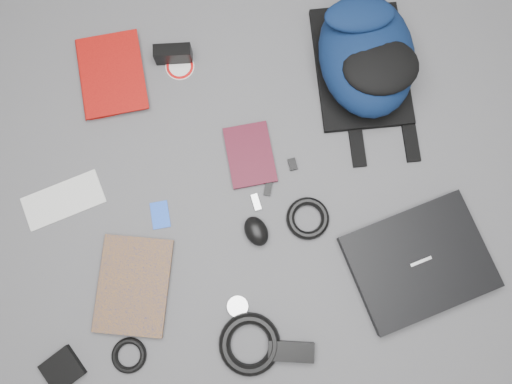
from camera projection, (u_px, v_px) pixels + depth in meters
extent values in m
plane|color=#4F4F51|center=(256.00, 193.00, 1.42)|extent=(4.00, 4.00, 0.00)
cube|color=black|center=(419.00, 262.00, 1.37)|extent=(0.40, 0.33, 0.04)
imported|color=maroon|center=(80.00, 80.00, 1.47)|extent=(0.20, 0.26, 0.03)
imported|color=#B06E0C|center=(99.00, 282.00, 1.36)|extent=(0.27, 0.31, 0.02)
cube|color=silver|center=(63.00, 200.00, 1.41)|extent=(0.24, 0.13, 0.00)
cube|color=#390A15|center=(250.00, 155.00, 1.43)|extent=(0.14, 0.19, 0.01)
cube|color=black|center=(173.00, 54.00, 1.47)|extent=(0.11, 0.06, 0.06)
cylinder|color=silver|center=(180.00, 66.00, 1.49)|extent=(0.09, 0.09, 0.00)
cylinder|color=#0C7464|center=(245.00, 156.00, 1.44)|extent=(0.01, 0.12, 0.01)
cylinder|color=#A40C27|center=(259.00, 163.00, 1.43)|extent=(0.04, 0.12, 0.01)
cube|color=blue|center=(160.00, 215.00, 1.41)|extent=(0.05, 0.08, 0.00)
cube|color=black|center=(268.00, 186.00, 1.42)|extent=(0.04, 0.06, 0.01)
cube|color=#ADADAF|center=(256.00, 202.00, 1.41)|extent=(0.02, 0.05, 0.01)
cube|color=black|center=(293.00, 164.00, 1.43)|extent=(0.02, 0.03, 0.01)
ellipsoid|color=black|center=(256.00, 231.00, 1.38)|extent=(0.08, 0.10, 0.05)
cylinder|color=silver|center=(163.00, 256.00, 1.38)|extent=(0.05, 0.05, 0.01)
cylinder|color=#B7B7B9|center=(238.00, 306.00, 1.36)|extent=(0.07, 0.07, 0.01)
torus|color=black|center=(308.00, 218.00, 1.40)|extent=(0.16, 0.16, 0.02)
cube|color=black|center=(291.00, 351.00, 1.33)|extent=(0.13, 0.09, 0.03)
torus|color=black|center=(250.00, 344.00, 1.33)|extent=(0.20, 0.20, 0.03)
cube|color=black|center=(63.00, 369.00, 1.32)|extent=(0.12, 0.12, 0.02)
torus|color=black|center=(129.00, 355.00, 1.33)|extent=(0.10, 0.10, 0.02)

